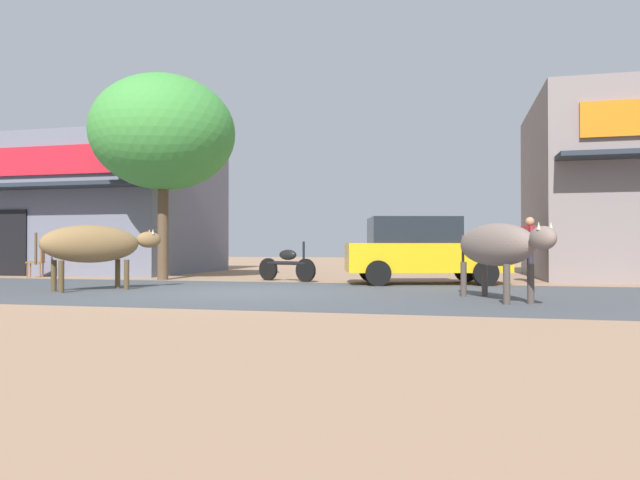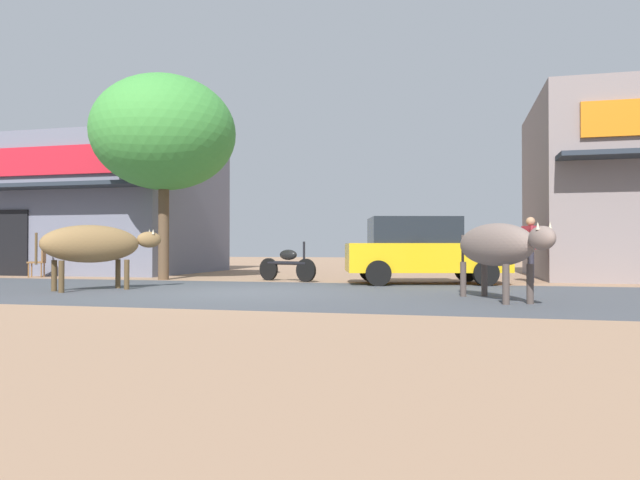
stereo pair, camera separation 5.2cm
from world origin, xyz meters
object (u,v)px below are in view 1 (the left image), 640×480
at_px(roadside_tree, 163,133).
at_px(pedestrian_by_shop, 530,244).
at_px(cafe_chair_by_doorway, 38,260).
at_px(cow_far_dark, 497,245).
at_px(parked_hatchback_car, 421,250).
at_px(parked_motorcycle, 287,264).
at_px(cow_near_brown, 94,244).

relative_size(roadside_tree, pedestrian_by_shop, 3.38).
bearing_deg(pedestrian_by_shop, cafe_chair_by_doorway, -177.19).
bearing_deg(cow_far_dark, parked_hatchback_car, 109.44).
bearing_deg(roadside_tree, parked_hatchback_car, -0.91).
xyz_separation_m(parked_motorcycle, cafe_chair_by_doorway, (-7.90, 0.24, 0.05)).
relative_size(parked_hatchback_car, cow_far_dark, 1.53).
distance_m(roadside_tree, pedestrian_by_shop, 10.34).
xyz_separation_m(roadside_tree, pedestrian_by_shop, (9.81, 1.05, -3.10)).
xyz_separation_m(cow_far_dark, cafe_chair_by_doorway, (-12.93, 4.71, -0.42)).
height_order(parked_hatchback_car, cow_near_brown, parked_hatchback_car).
bearing_deg(parked_motorcycle, pedestrian_by_shop, 8.52).
xyz_separation_m(roadside_tree, cow_far_dark, (8.60, -4.35, -3.16)).
xyz_separation_m(cow_near_brown, cow_far_dark, (8.06, -0.45, -0.03)).
relative_size(pedestrian_by_shop, cafe_chair_by_doorway, 1.83).
relative_size(parked_hatchback_car, cafe_chair_by_doorway, 4.53).
bearing_deg(cafe_chair_by_doorway, cow_near_brown, -41.17).
relative_size(roadside_tree, cow_far_dark, 2.09).
bearing_deg(cafe_chair_by_doorway, roadside_tree, -4.70).
distance_m(parked_motorcycle, cow_far_dark, 6.74).
bearing_deg(cow_near_brown, cafe_chair_by_doorway, 138.83).
relative_size(parked_hatchback_car, pedestrian_by_shop, 2.48).
relative_size(parked_motorcycle, pedestrian_by_shop, 1.06).
distance_m(parked_hatchback_car, cow_far_dark, 4.49).
distance_m(cow_near_brown, cafe_chair_by_doorway, 6.48).
xyz_separation_m(parked_hatchback_car, cow_far_dark, (1.50, -4.24, 0.09)).
height_order(parked_hatchback_car, parked_motorcycle, parked_hatchback_car).
bearing_deg(roadside_tree, pedestrian_by_shop, 6.12).
bearing_deg(parked_motorcycle, cow_far_dark, -41.64).
relative_size(cow_near_brown, cow_far_dark, 0.87).
height_order(roadside_tree, cafe_chair_by_doorway, roadside_tree).
bearing_deg(cow_far_dark, roadside_tree, 153.16).
bearing_deg(roadside_tree, cow_far_dark, -26.84).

